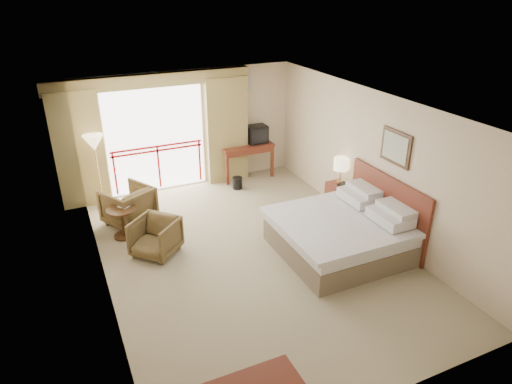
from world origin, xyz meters
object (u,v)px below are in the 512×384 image
nightstand (340,198)px  tv (257,134)px  bed (342,233)px  wastebasket (237,183)px  floor_lamp (94,146)px  desk (245,151)px  armchair_far (131,223)px  side_table (122,218)px  table_lamp (341,164)px  armchair_near (157,253)px

nightstand → tv: 2.76m
bed → wastebasket: 3.39m
floor_lamp → nightstand: bearing=-26.9°
desk → wastebasket: bearing=-129.7°
armchair_far → floor_lamp: bearing=-97.0°
desk → wastebasket: desk is taller
tv → floor_lamp: bearing=-159.4°
side_table → wastebasket: bearing=22.1°
nightstand → armchair_far: nightstand is taller
table_lamp → bed: bearing=-122.1°
armchair_far → side_table: size_ratio=1.44×
wastebasket → armchair_far: bearing=-166.0°
nightstand → armchair_near: nightstand is taller
nightstand → side_table: size_ratio=1.05×
tv → armchair_far: (-3.39, -1.23, -1.06)m
desk → side_table: (-3.30, -1.79, -0.25)m
desk → armchair_far: size_ratio=1.51×
armchair_far → armchair_near: (0.22, -1.34, 0.00)m
desk → floor_lamp: floor_lamp is taller
bed → floor_lamp: size_ratio=1.31×
bed → nightstand: size_ratio=3.39×
nightstand → wastebasket: bearing=126.3°
nightstand → tv: tv is taller
armchair_near → table_lamp: bearing=47.6°
side_table → bed: bearing=-31.9°
nightstand → floor_lamp: size_ratio=0.39×
nightstand → armchair_far: size_ratio=0.73×
wastebasket → floor_lamp: (-3.02, 0.33, 1.26)m
desk → tv: tv is taller
table_lamp → wastebasket: table_lamp is taller
wastebasket → tv: bearing=36.9°
bed → table_lamp: (0.88, 1.39, 0.67)m
table_lamp → floor_lamp: 5.08m
table_lamp → floor_lamp: size_ratio=0.34×
bed → floor_lamp: bearing=135.1°
tv → armchair_near: 4.22m
armchair_far → table_lamp: bearing=134.3°
table_lamp → side_table: table_lamp is taller
nightstand → desk: 2.84m
desk → armchair_far: desk is taller
bed → armchair_near: bearing=156.5°
wastebasket → floor_lamp: 3.28m
desk → armchair_near: (-2.87, -2.64, -0.66)m
wastebasket → nightstand: bearing=-52.4°
wastebasket → armchair_far: armchair_far is taller
wastebasket → armchair_far: (-2.62, -0.65, -0.14)m
desk → side_table: 3.76m
nightstand → desk: (-1.05, 2.61, 0.35)m
nightstand → desk: size_ratio=0.48×
side_table → nightstand: bearing=-10.7°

